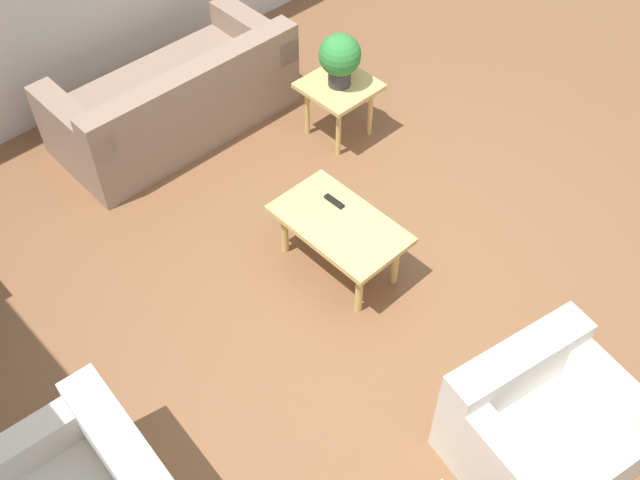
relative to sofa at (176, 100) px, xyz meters
The scene contains 7 objects.
ground_plane 2.18m from the sofa, behind, with size 14.00×14.00×0.00m, color brown.
sofa is the anchor object (origin of this frame).
armchair 3.72m from the sofa, behind, with size 0.95×1.03×0.72m.
coffee_table 1.97m from the sofa, behind, with size 0.90×0.53×0.44m.
side_table_plant 1.31m from the sofa, 136.61° to the right, with size 0.53×0.53×0.49m.
potted_plant 1.38m from the sofa, 136.61° to the right, with size 0.32×0.32×0.43m.
remote_control 1.82m from the sofa, behind, with size 0.16×0.04×0.02m.
Camera 1 is at (-2.15, 2.46, 4.02)m, focal length 42.00 mm.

